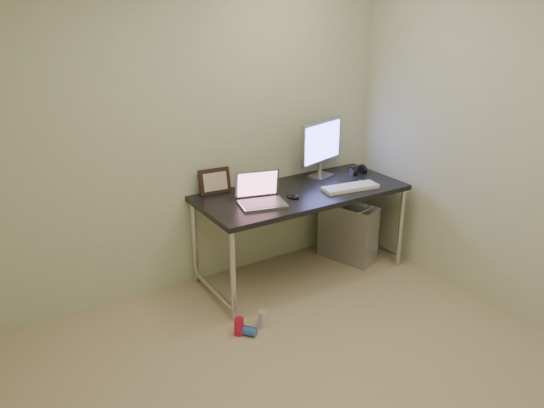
{
  "coord_description": "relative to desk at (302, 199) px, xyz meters",
  "views": [
    {
      "loc": [
        -1.54,
        -1.91,
        2.18
      ],
      "look_at": [
        0.29,
        1.03,
        0.85
      ],
      "focal_mm": 35.0,
      "sensor_mm": 36.0,
      "label": 1
    }
  ],
  "objects": [
    {
      "name": "floor",
      "position": [
        -0.79,
        -1.38,
        -0.68
      ],
      "size": [
        3.5,
        3.5,
        0.0
      ],
      "primitive_type": "plane",
      "color": "tan",
      "rests_on": "ground"
    },
    {
      "name": "wall_back",
      "position": [
        -0.79,
        0.37,
        0.57
      ],
      "size": [
        3.5,
        0.02,
        2.5
      ],
      "primitive_type": "cube",
      "color": "beige",
      "rests_on": "ground"
    },
    {
      "name": "wall_right",
      "position": [
        0.96,
        -1.38,
        0.57
      ],
      "size": [
        0.02,
        3.5,
        2.5
      ],
      "primitive_type": "cube",
      "color": "beige",
      "rests_on": "ground"
    },
    {
      "name": "desk",
      "position": [
        0.0,
        0.0,
        0.0
      ],
      "size": [
        1.71,
        0.75,
        0.75
      ],
      "color": "black",
      "rests_on": "ground"
    },
    {
      "name": "tower_computer",
      "position": [
        0.51,
        0.01,
        -0.42
      ],
      "size": [
        0.36,
        0.54,
        0.55
      ],
      "rotation": [
        0.0,
        0.0,
        0.31
      ],
      "color": "#B0B0B4",
      "rests_on": "ground"
    },
    {
      "name": "cable_a",
      "position": [
        0.46,
        0.32,
        -0.28
      ],
      "size": [
        0.01,
        0.16,
        0.69
      ],
      "primitive_type": "cylinder",
      "rotation": [
        0.21,
        0.0,
        0.0
      ],
      "color": "black",
      "rests_on": "ground"
    },
    {
      "name": "cable_b",
      "position": [
        0.55,
        0.3,
        -0.3
      ],
      "size": [
        0.02,
        0.11,
        0.71
      ],
      "primitive_type": "cylinder",
      "rotation": [
        0.14,
        0.0,
        0.09
      ],
      "color": "black",
      "rests_on": "ground"
    },
    {
      "name": "can_red",
      "position": [
        -0.87,
        -0.51,
        -0.61
      ],
      "size": [
        0.08,
        0.08,
        0.12
      ],
      "primitive_type": "cylinder",
      "rotation": [
        0.0,
        0.0,
        -0.22
      ],
      "color": "red",
      "rests_on": "ground"
    },
    {
      "name": "can_white",
      "position": [
        -0.68,
        -0.52,
        -0.61
      ],
      "size": [
        0.08,
        0.08,
        0.13
      ],
      "primitive_type": "cylinder",
      "rotation": [
        0.0,
        0.0,
        0.17
      ],
      "color": "silver",
      "rests_on": "ground"
    },
    {
      "name": "can_blue",
      "position": [
        -0.82,
        -0.55,
        -0.64
      ],
      "size": [
        0.13,
        0.14,
        0.07
      ],
      "primitive_type": "cylinder",
      "rotation": [
        1.57,
        0.0,
        0.65
      ],
      "color": "blue",
      "rests_on": "ground"
    },
    {
      "name": "laptop",
      "position": [
        -0.42,
        -0.06,
        0.13
      ],
      "size": [
        0.4,
        0.35,
        0.24
      ],
      "rotation": [
        0.0,
        0.0,
        -0.24
      ],
      "color": "#B1B0B7",
      "rests_on": "desk"
    },
    {
      "name": "monitor",
      "position": [
        0.35,
        0.22,
        0.36
      ],
      "size": [
        0.51,
        0.21,
        0.49
      ],
      "rotation": [
        0.0,
        0.0,
        0.3
      ],
      "color": "#B1B0B7",
      "rests_on": "desk"
    },
    {
      "name": "keyboard",
      "position": [
        0.36,
        -0.18,
        0.09
      ],
      "size": [
        0.48,
        0.21,
        0.03
      ],
      "primitive_type": "cube",
      "rotation": [
        0.0,
        0.0,
        -0.14
      ],
      "color": "white",
      "rests_on": "desk"
    },
    {
      "name": "mouse_right",
      "position": [
        0.56,
        -0.1,
        0.09
      ],
      "size": [
        0.08,
        0.12,
        0.04
      ],
      "primitive_type": "ellipsoid",
      "rotation": [
        0.0,
        0.0,
        -0.11
      ],
      "color": "black",
      "rests_on": "desk"
    },
    {
      "name": "mouse_left",
      "position": [
        -0.16,
        -0.1,
        0.09
      ],
      "size": [
        0.11,
        0.13,
        0.04
      ],
      "primitive_type": "ellipsoid",
      "rotation": [
        0.0,
        0.0,
        0.33
      ],
      "color": "black",
      "rests_on": "desk"
    },
    {
      "name": "headphones",
      "position": [
        0.67,
        0.1,
        0.1
      ],
      "size": [
        0.15,
        0.09,
        0.1
      ],
      "rotation": [
        0.0,
        0.0,
        -0.01
      ],
      "color": "black",
      "rests_on": "desk"
    },
    {
      "name": "picture_frame",
      "position": [
        -0.62,
        0.31,
        0.18
      ],
      "size": [
        0.26,
        0.1,
        0.21
      ],
      "primitive_type": "cube",
      "rotation": [
        -0.21,
        0.0,
        -0.1
      ],
      "color": "black",
      "rests_on": "desk"
    },
    {
      "name": "webcam",
      "position": [
        -0.38,
        0.3,
        0.17
      ],
      "size": [
        0.05,
        0.04,
        0.13
      ],
      "rotation": [
        0.0,
        0.0,
        -0.21
      ],
      "color": "silver",
      "rests_on": "desk"
    }
  ]
}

